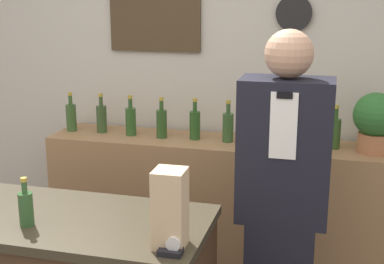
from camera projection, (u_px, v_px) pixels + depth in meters
The scene contains 16 objects.
back_wall at pixel (204, 72), 3.57m from camera, with size 5.20×0.09×2.70m.
back_shelf at pixel (217, 212), 3.49m from camera, with size 2.18×0.43×0.96m.
shopkeeper at pixel (282, 207), 2.60m from camera, with size 0.43×0.27×1.71m.
potted_plant at pixel (375, 120), 3.08m from camera, with size 0.26×0.26×0.35m.
paper_bag at pixel (170, 209), 2.00m from camera, with size 0.12×0.12×0.31m.
tape_dispenser at pixel (171, 249), 1.97m from camera, with size 0.09×0.06×0.07m.
counter_bottle_2 at pixel (26, 208), 2.21m from camera, with size 0.06×0.06×0.21m.
shelf_bottle_0 at pixel (71, 116), 3.60m from camera, with size 0.07×0.07×0.26m.
shelf_bottle_1 at pixel (102, 118), 3.56m from camera, with size 0.07×0.07×0.26m.
shelf_bottle_2 at pixel (131, 120), 3.48m from camera, with size 0.07×0.07×0.26m.
shelf_bottle_3 at pixel (162, 123), 3.42m from camera, with size 0.07×0.07×0.26m.
shelf_bottle_4 at pixel (195, 124), 3.39m from camera, with size 0.07×0.07×0.26m.
shelf_bottle_5 at pixel (228, 126), 3.33m from camera, with size 0.07×0.07×0.26m.
shelf_bottle_6 at pixel (262, 129), 3.26m from camera, with size 0.07×0.07×0.26m.
shelf_bottle_7 at pixel (298, 131), 3.22m from camera, with size 0.07×0.07×0.26m.
shelf_bottle_8 at pixel (335, 132), 3.18m from camera, with size 0.07×0.07×0.26m.
Camera 1 is at (0.83, -1.46, 1.86)m, focal length 50.00 mm.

